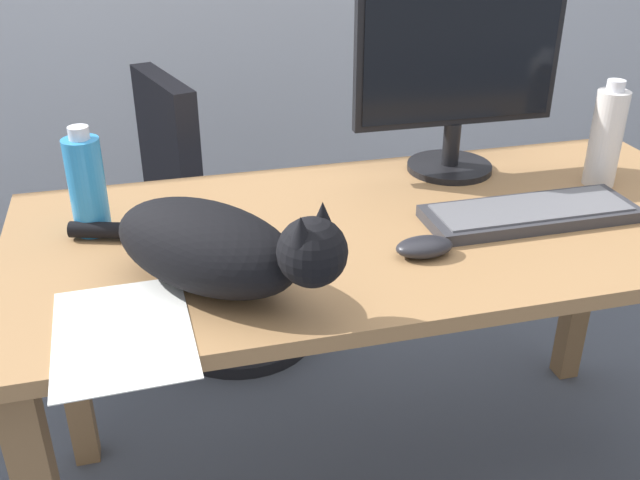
{
  "coord_description": "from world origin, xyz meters",
  "views": [
    {
      "loc": [
        -0.47,
        -1.23,
        1.37
      ],
      "look_at": [
        -0.19,
        -0.15,
        0.79
      ],
      "focal_mm": 40.56,
      "sensor_mm": 36.0,
      "label": 1
    }
  ],
  "objects_px": {
    "keyboard": "(530,213)",
    "computer_mouse": "(424,247)",
    "cat": "(216,247)",
    "monitor": "(458,76)",
    "spray_bottle": "(606,137)",
    "office_chair": "(221,238)",
    "water_bottle": "(87,185)"
  },
  "relations": [
    {
      "from": "monitor",
      "to": "computer_mouse",
      "type": "xyz_separation_m",
      "value": [
        -0.22,
        -0.38,
        -0.21
      ]
    },
    {
      "from": "spray_bottle",
      "to": "water_bottle",
      "type": "bearing_deg",
      "value": 177.96
    },
    {
      "from": "computer_mouse",
      "to": "spray_bottle",
      "type": "distance_m",
      "value": 0.56
    },
    {
      "from": "keyboard",
      "to": "monitor",
      "type": "bearing_deg",
      "value": 99.8
    },
    {
      "from": "office_chair",
      "to": "spray_bottle",
      "type": "bearing_deg",
      "value": -39.21
    },
    {
      "from": "computer_mouse",
      "to": "water_bottle",
      "type": "bearing_deg",
      "value": 156.48
    },
    {
      "from": "cat",
      "to": "computer_mouse",
      "type": "xyz_separation_m",
      "value": [
        0.38,
        0.02,
        -0.06
      ]
    },
    {
      "from": "office_chair",
      "to": "spray_bottle",
      "type": "height_order",
      "value": "spray_bottle"
    },
    {
      "from": "monitor",
      "to": "keyboard",
      "type": "xyz_separation_m",
      "value": [
        0.05,
        -0.29,
        -0.21
      ]
    },
    {
      "from": "monitor",
      "to": "spray_bottle",
      "type": "distance_m",
      "value": 0.35
    },
    {
      "from": "cat",
      "to": "water_bottle",
      "type": "relative_size",
      "value": 2.16
    },
    {
      "from": "office_chair",
      "to": "water_bottle",
      "type": "distance_m",
      "value": 0.82
    },
    {
      "from": "office_chair",
      "to": "computer_mouse",
      "type": "xyz_separation_m",
      "value": [
        0.28,
        -0.87,
        0.38
      ]
    },
    {
      "from": "office_chair",
      "to": "keyboard",
      "type": "bearing_deg",
      "value": -54.61
    },
    {
      "from": "water_bottle",
      "to": "spray_bottle",
      "type": "relative_size",
      "value": 0.91
    },
    {
      "from": "office_chair",
      "to": "computer_mouse",
      "type": "relative_size",
      "value": 8.01
    },
    {
      "from": "office_chair",
      "to": "cat",
      "type": "height_order",
      "value": "cat"
    },
    {
      "from": "keyboard",
      "to": "computer_mouse",
      "type": "relative_size",
      "value": 4.0
    },
    {
      "from": "monitor",
      "to": "keyboard",
      "type": "distance_m",
      "value": 0.36
    },
    {
      "from": "keyboard",
      "to": "computer_mouse",
      "type": "xyz_separation_m",
      "value": [
        -0.27,
        -0.09,
        0.0
      ]
    },
    {
      "from": "spray_bottle",
      "to": "monitor",
      "type": "bearing_deg",
      "value": 151.09
    },
    {
      "from": "office_chair",
      "to": "monitor",
      "type": "distance_m",
      "value": 0.91
    },
    {
      "from": "computer_mouse",
      "to": "water_bottle",
      "type": "relative_size",
      "value": 0.51
    },
    {
      "from": "monitor",
      "to": "office_chair",
      "type": "bearing_deg",
      "value": 135.88
    },
    {
      "from": "monitor",
      "to": "computer_mouse",
      "type": "bearing_deg",
      "value": -119.83
    },
    {
      "from": "water_bottle",
      "to": "computer_mouse",
      "type": "bearing_deg",
      "value": -23.52
    },
    {
      "from": "office_chair",
      "to": "water_bottle",
      "type": "height_order",
      "value": "water_bottle"
    },
    {
      "from": "cat",
      "to": "keyboard",
      "type": "bearing_deg",
      "value": 9.76
    },
    {
      "from": "office_chair",
      "to": "spray_bottle",
      "type": "distance_m",
      "value": 1.13
    },
    {
      "from": "monitor",
      "to": "spray_bottle",
      "type": "bearing_deg",
      "value": -28.91
    },
    {
      "from": "office_chair",
      "to": "keyboard",
      "type": "relative_size",
      "value": 2.0
    },
    {
      "from": "keyboard",
      "to": "water_bottle",
      "type": "xyz_separation_m",
      "value": [
        -0.86,
        0.17,
        0.09
      ]
    }
  ]
}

